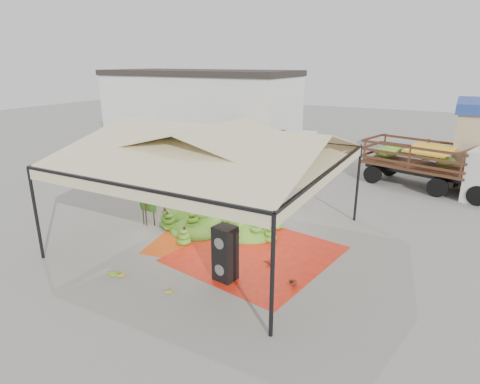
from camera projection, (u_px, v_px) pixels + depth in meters
The scene contains 17 objects.
ground at pixel (215, 237), 14.37m from camera, with size 90.00×90.00×0.00m, color slate.
canopy_tent at pixel (213, 146), 13.35m from camera, with size 8.10×8.10×4.00m.
building_white at pixel (200, 108), 29.76m from camera, with size 14.30×6.30×5.40m.
tarp_left at pixel (211, 239), 14.19m from camera, with size 3.70×3.52×0.01m, color red.
tarp_right at pixel (257, 254), 13.11m from camera, with size 4.48×4.70×0.01m, color red.
banana_heap at pixel (219, 211), 15.32m from camera, with size 5.24×4.30×1.12m, color #48831B.
hand_yellow_a at pixel (119, 274), 11.71m from camera, with size 0.42×0.34×0.19m, color gold.
hand_yellow_b at pixel (167, 290), 10.91m from camera, with size 0.38×0.31×0.17m, color gold.
hand_red_a at pixel (269, 260), 12.49m from camera, with size 0.49×0.40×0.22m, color #572D14.
hand_red_b at pixel (290, 282), 11.25m from camera, with size 0.51×0.41×0.23m, color #562013.
hand_green at pixel (113, 271), 11.82m from camera, with size 0.50×0.41×0.23m, color #527819.
hanging_bunches at pixel (209, 170), 13.07m from camera, with size 3.24×0.24×0.20m.
speaker_stack at pixel (225, 254), 11.34m from camera, with size 0.66×0.60×1.64m.
banana_leaves at pixel (151, 224), 15.48m from camera, with size 0.96×1.36×3.70m, color #2C6A1C, non-canonical shape.
vendor at pixel (284, 176), 18.35m from camera, with size 0.72×0.47×1.98m, color gray.
truck_left at pixel (263, 144), 23.46m from camera, with size 6.45×2.33×2.21m.
truck_right at pixel (442, 162), 19.09m from camera, with size 7.04×3.96×2.29m.
Camera 1 is at (7.08, -11.13, 6.01)m, focal length 30.00 mm.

